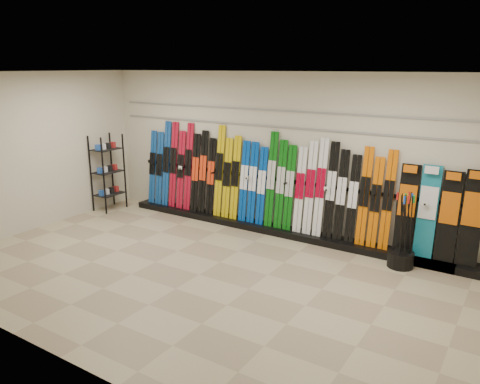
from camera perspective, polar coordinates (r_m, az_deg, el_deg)
The scene contains 12 objects.
floor at distance 7.29m, azimuth -4.99°, elevation -10.01°, with size 8.00×8.00×0.00m, color gray.
back_wall at distance 8.86m, azimuth 4.67°, elevation 4.73°, with size 8.00×8.00×0.00m, color beige.
left_wall at distance 9.73m, azimuth -24.34°, elevation 4.37°, with size 5.00×5.00×0.00m, color beige.
ceiling at distance 6.61m, azimuth -5.60°, elevation 14.28°, with size 8.00×8.00×0.00m, color silver.
ski_rack_base at distance 8.94m, azimuth 5.08°, elevation -4.74°, with size 8.00×0.40×0.12m, color black.
skis at distance 9.06m, azimuth 1.45°, elevation 1.45°, with size 5.37×0.26×1.83m.
snowboards at distance 7.97m, azimuth 23.02°, elevation -2.47°, with size 1.27×0.23×1.48m.
accessory_rack at distance 10.64m, azimuth -15.80°, elevation 2.28°, with size 0.40×0.60×1.66m, color black.
pole_bin at distance 7.91m, azimuth 18.98°, elevation -7.77°, with size 0.41×0.41×0.25m, color black.
ski_poles at distance 7.74m, azimuth 19.35°, elevation -4.46°, with size 0.29×0.34×1.18m.
slatwall_rail_0 at distance 8.76m, azimuth 4.68°, elevation 7.93°, with size 7.60×0.02×0.03m, color gray.
slatwall_rail_1 at distance 8.73m, azimuth 4.72°, elevation 9.88°, with size 7.60×0.02×0.03m, color gray.
Camera 1 is at (4.06, -5.21, 3.09)m, focal length 35.00 mm.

